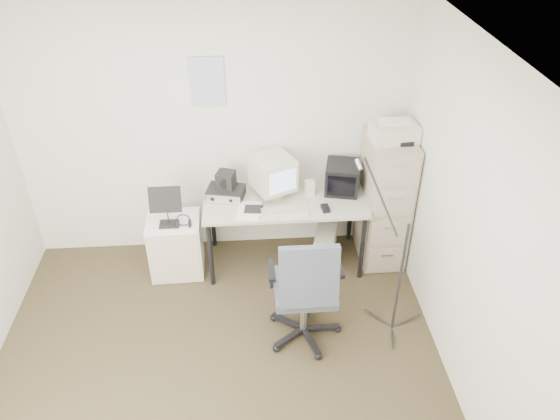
{
  "coord_description": "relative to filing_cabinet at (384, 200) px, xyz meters",
  "views": [
    {
      "loc": [
        0.28,
        -2.74,
        3.5
      ],
      "look_at": [
        0.55,
        0.95,
        0.95
      ],
      "focal_mm": 35.0,
      "sensor_mm": 36.0,
      "label": 1
    }
  ],
  "objects": [
    {
      "name": "printer",
      "position": [
        0.0,
        -0.03,
        0.73
      ],
      "size": [
        0.42,
        0.31,
        0.15
      ],
      "primitive_type": "cube",
      "rotation": [
        0.0,
        0.0,
        0.12
      ],
      "color": "silver",
      "rests_on": "filing_cabinet"
    },
    {
      "name": "pc_tower",
      "position": [
        -0.56,
        -0.1,
        -0.46
      ],
      "size": [
        0.28,
        0.45,
        0.39
      ],
      "primitive_type": "cube",
      "rotation": [
        0.0,
        0.0,
        -0.26
      ],
      "color": "silver",
      "rests_on": "floor"
    },
    {
      "name": "floor",
      "position": [
        -1.58,
        -1.48,
        -0.66
      ],
      "size": [
        3.6,
        3.6,
        0.01
      ],
      "primitive_type": "cube",
      "color": "#352F1B",
      "rests_on": "ground"
    },
    {
      "name": "headphones",
      "position": [
        -1.87,
        -0.22,
        -0.0
      ],
      "size": [
        0.16,
        0.16,
        0.02
      ],
      "primitive_type": "torus",
      "rotation": [
        0.0,
        0.0,
        0.15
      ],
      "color": "black",
      "rests_on": "side_cart"
    },
    {
      "name": "mouse",
      "position": [
        -0.6,
        -0.24,
        0.1
      ],
      "size": [
        0.08,
        0.12,
        0.03
      ],
      "primitive_type": "cube",
      "rotation": [
        0.0,
        0.0,
        0.11
      ],
      "color": "black",
      "rests_on": "desk"
    },
    {
      "name": "mic_stand",
      "position": [
        -0.09,
        -1.0,
        0.07
      ],
      "size": [
        0.03,
        0.03,
        1.44
      ],
      "primitive_type": "cylinder",
      "rotation": [
        0.0,
        0.0,
        1.83
      ],
      "color": "black",
      "rests_on": "floor"
    },
    {
      "name": "papers",
      "position": [
        -1.28,
        -0.21,
        0.09
      ],
      "size": [
        0.23,
        0.29,
        0.02
      ],
      "primitive_type": "cube",
      "rotation": [
        0.0,
        0.0,
        -0.12
      ],
      "color": "white",
      "rests_on": "desk"
    },
    {
      "name": "radio_receiver",
      "position": [
        -1.49,
        0.04,
        0.13
      ],
      "size": [
        0.38,
        0.31,
        0.1
      ],
      "primitive_type": "cube",
      "rotation": [
        0.0,
        0.0,
        -0.22
      ],
      "color": "black",
      "rests_on": "desk"
    },
    {
      "name": "side_cart",
      "position": [
        -1.99,
        -0.11,
        -0.35
      ],
      "size": [
        0.49,
        0.4,
        0.6
      ],
      "primitive_type": "cube",
      "rotation": [
        0.0,
        0.0,
        0.03
      ],
      "color": "white",
      "rests_on": "floor"
    },
    {
      "name": "crt_monitor",
      "position": [
        -1.05,
        0.07,
        0.27
      ],
      "size": [
        0.46,
        0.47,
        0.38
      ],
      "primitive_type": "cube",
      "rotation": [
        0.0,
        0.0,
        0.43
      ],
      "color": "silver",
      "rests_on": "desk"
    },
    {
      "name": "ceiling",
      "position": [
        -1.58,
        -1.48,
        1.85
      ],
      "size": [
        3.6,
        3.6,
        0.01
      ],
      "primitive_type": "cube",
      "color": "white",
      "rests_on": "ground"
    },
    {
      "name": "desk_speaker",
      "position": [
        -0.71,
        0.02,
        0.15
      ],
      "size": [
        0.09,
        0.09,
        0.15
      ],
      "primitive_type": "cube",
      "rotation": [
        0.0,
        0.0,
        0.24
      ],
      "color": "beige",
      "rests_on": "desk"
    },
    {
      "name": "wall_right",
      "position": [
        0.22,
        -1.48,
        0.6
      ],
      "size": [
        0.02,
        3.6,
        2.5
      ],
      "primitive_type": "cube",
      "color": "silver",
      "rests_on": "ground"
    },
    {
      "name": "crt_tv",
      "position": [
        -0.4,
        0.08,
        0.22
      ],
      "size": [
        0.37,
        0.38,
        0.28
      ],
      "primitive_type": "cube",
      "rotation": [
        0.0,
        0.0,
        -0.22
      ],
      "color": "black",
      "rests_on": "desk"
    },
    {
      "name": "wall_back",
      "position": [
        -1.58,
        0.32,
        0.6
      ],
      "size": [
        3.6,
        0.02,
        2.5
      ],
      "primitive_type": "cube",
      "color": "silver",
      "rests_on": "ground"
    },
    {
      "name": "desk",
      "position": [
        -0.95,
        -0.03,
        -0.29
      ],
      "size": [
        1.5,
        0.7,
        0.73
      ],
      "primitive_type": "cube",
      "color": "#B3B39D",
      "rests_on": "floor"
    },
    {
      "name": "music_stand",
      "position": [
        -2.01,
        -0.18,
        0.16
      ],
      "size": [
        0.3,
        0.2,
        0.41
      ],
      "primitive_type": "cube",
      "rotation": [
        0.0,
        0.0,
        0.18
      ],
      "color": "black",
      "rests_on": "side_cart"
    },
    {
      "name": "filing_cabinet",
      "position": [
        0.0,
        0.0,
        0.0
      ],
      "size": [
        0.4,
        0.6,
        1.3
      ],
      "primitive_type": "cube",
      "color": "#C3B498",
      "rests_on": "floor"
    },
    {
      "name": "office_chair",
      "position": [
        -0.87,
        -1.02,
        -0.1
      ],
      "size": [
        0.63,
        0.63,
        1.1
      ],
      "primitive_type": "cube",
      "rotation": [
        0.0,
        0.0,
        0.0
      ],
      "color": "slate",
      "rests_on": "floor"
    },
    {
      "name": "wall_calendar",
      "position": [
        -1.6,
        0.31,
        1.1
      ],
      "size": [
        0.3,
        0.02,
        0.44
      ],
      "primitive_type": "cube",
      "color": "white",
      "rests_on": "wall_back"
    },
    {
      "name": "radio_speaker",
      "position": [
        -1.48,
        0.06,
        0.25
      ],
      "size": [
        0.2,
        0.19,
        0.16
      ],
      "primitive_type": "cube",
      "rotation": [
        0.0,
        0.0,
        -0.33
      ],
      "color": "black",
      "rests_on": "radio_receiver"
    },
    {
      "name": "keyboard",
      "position": [
        -0.98,
        -0.26,
        0.09
      ],
      "size": [
        0.44,
        0.18,
        0.02
      ],
      "primitive_type": "cube",
      "rotation": [
        0.0,
        0.0,
        0.06
      ],
      "color": "silver",
      "rests_on": "desk"
    }
  ]
}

